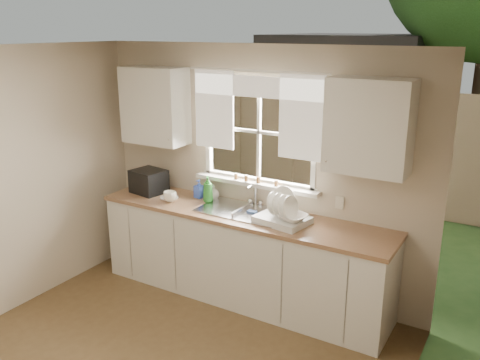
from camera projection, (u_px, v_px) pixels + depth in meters
The scene contains 19 objects.
room_walls at pixel (110, 245), 3.42m from camera, with size 3.62×4.02×2.50m.
ceiling at pixel (103, 52), 3.11m from camera, with size 3.60×4.00×0.02m, color silver.
window at pixel (258, 149), 5.05m from camera, with size 1.38×0.16×1.06m.
curtains at pixel (256, 104), 4.88m from camera, with size 1.50×0.03×0.81m.
base_cabinets at pixel (242, 257), 5.09m from camera, with size 3.00×0.62×0.87m, color silver.
countertop at pixel (242, 214), 4.96m from camera, with size 3.04×0.65×0.04m, color #8D6646.
upper_cabinet_left at pixel (155, 106), 5.36m from camera, with size 0.70×0.33×0.80m, color silver.
upper_cabinet_right at pixel (369, 126), 4.24m from camera, with size 0.70×0.33×0.80m, color silver.
wall_outlet at pixel (340, 202), 4.72m from camera, with size 0.08×0.01×0.12m, color beige.
sill_jars at pixel (254, 179), 5.09m from camera, with size 0.50×0.04×0.06m.
sink at pixel (243, 218), 5.00m from camera, with size 0.88×0.52×0.40m.
dish_rack at pixel (282, 215), 4.68m from camera, with size 0.51×0.42×0.31m.
bowl at pixel (293, 218), 4.57m from camera, with size 0.24×0.24×0.06m, color white.
soap_bottle_a at pixel (208, 189), 5.22m from camera, with size 0.11×0.11×0.28m, color #297E2A.
soap_bottle_b at pixel (199, 189), 5.36m from camera, with size 0.09×0.09×0.19m, color blue.
soap_bottle_c at pixel (213, 192), 5.31m from camera, with size 0.12×0.12×0.16m, color beige.
saucer at pixel (169, 197), 5.37m from camera, with size 0.20×0.20×0.01m, color silver.
cup at pixel (170, 197), 5.25m from camera, with size 0.14×0.14×0.11m, color white.
black_appliance at pixel (149, 181), 5.52m from camera, with size 0.34×0.30×0.25m, color black.
Camera 1 is at (2.36, -2.32, 2.65)m, focal length 38.00 mm.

